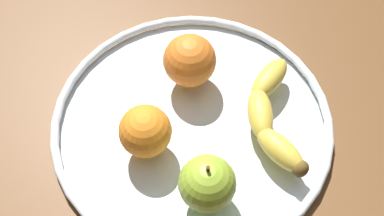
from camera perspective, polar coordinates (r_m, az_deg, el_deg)
The scene contains 6 objects.
ground_plane at distance 77.68cm, azimuth 0.00°, elevation -2.73°, with size 129.51×129.51×4.00cm, color brown.
fruit_bowl at distance 75.18cm, azimuth 0.00°, elevation -1.61°, with size 38.89×38.89×1.80cm.
banana at distance 73.61cm, azimuth 8.27°, elevation -0.75°, with size 19.64×9.29×3.36cm.
apple at distance 66.00cm, azimuth 1.60°, elevation -7.91°, with size 7.10×7.10×7.90cm.
orange_back_right at distance 75.59cm, azimuth -0.24°, elevation 5.01°, with size 7.45×7.45×7.45cm, color orange.
orange_front_left at distance 69.75cm, azimuth -4.94°, elevation -2.43°, with size 6.91×6.91×6.91cm, color orange.
Camera 1 is at (38.23, -8.21, 65.12)cm, focal length 50.91 mm.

